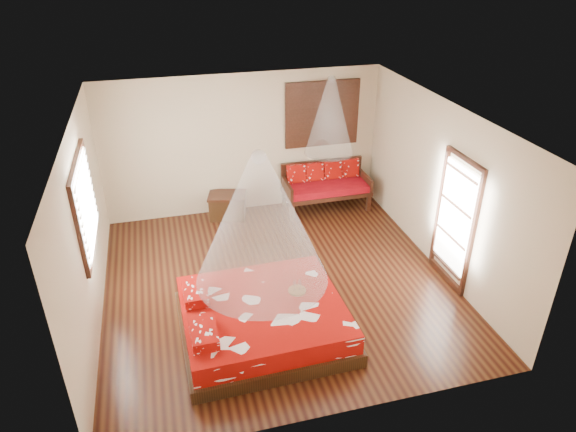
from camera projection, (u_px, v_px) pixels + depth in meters
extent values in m
cube|color=black|center=(278.00, 283.00, 8.43)|extent=(5.50, 5.50, 0.02)
cube|color=white|center=(276.00, 116.00, 7.09)|extent=(5.50, 5.50, 0.02)
cube|color=beige|center=(85.00, 230.00, 7.14)|extent=(0.02, 5.50, 2.80)
cube|color=beige|center=(441.00, 187.00, 8.38)|extent=(0.02, 5.50, 2.80)
cube|color=beige|center=(244.00, 144.00, 10.10)|extent=(5.50, 0.02, 2.80)
cube|color=beige|center=(339.00, 323.00, 5.42)|extent=(5.50, 0.02, 2.80)
cube|color=black|center=(264.00, 327.00, 7.31)|extent=(2.34, 2.12, 0.20)
cube|color=#910904|center=(263.00, 313.00, 7.19)|extent=(2.24, 2.02, 0.30)
cube|color=#910904|center=(204.00, 333.00, 6.50)|extent=(0.34, 0.61, 0.15)
cube|color=#910904|center=(195.00, 292.00, 7.24)|extent=(0.34, 0.61, 0.15)
cube|color=black|center=(292.00, 211.00, 10.18)|extent=(0.08, 0.08, 0.42)
cube|color=black|center=(369.00, 201.00, 10.55)|extent=(0.08, 0.08, 0.42)
cube|color=black|center=(284.00, 197.00, 10.74)|extent=(0.08, 0.08, 0.42)
cube|color=black|center=(357.00, 188.00, 11.11)|extent=(0.08, 0.08, 0.42)
cube|color=black|center=(326.00, 192.00, 10.56)|extent=(1.75, 0.78, 0.08)
cube|color=maroon|center=(326.00, 187.00, 10.51)|extent=(1.69, 0.72, 0.14)
cube|color=black|center=(321.00, 172.00, 10.72)|extent=(1.75, 0.06, 0.55)
cube|color=black|center=(287.00, 189.00, 10.30)|extent=(0.06, 0.78, 0.30)
cube|color=black|center=(365.00, 180.00, 10.67)|extent=(0.06, 0.78, 0.30)
cube|color=#910904|center=(296.00, 174.00, 10.45)|extent=(0.37, 0.19, 0.39)
cube|color=#910904|center=(314.00, 172.00, 10.54)|extent=(0.37, 0.19, 0.39)
cube|color=#910904|center=(332.00, 170.00, 10.63)|extent=(0.37, 0.19, 0.39)
cube|color=#910904|center=(350.00, 168.00, 10.71)|extent=(0.37, 0.19, 0.39)
cube|color=black|center=(228.00, 207.00, 10.30)|extent=(0.79, 0.65, 0.45)
cube|color=black|center=(227.00, 195.00, 10.18)|extent=(0.84, 0.70, 0.05)
cube|color=black|center=(322.00, 114.00, 10.19)|extent=(1.52, 0.06, 1.32)
cube|color=black|center=(322.00, 114.00, 10.18)|extent=(1.35, 0.04, 1.10)
cube|color=black|center=(85.00, 204.00, 7.17)|extent=(0.08, 1.74, 1.34)
cube|color=silver|center=(88.00, 204.00, 7.18)|extent=(0.04, 1.54, 1.10)
cube|color=black|center=(455.00, 223.00, 8.03)|extent=(0.08, 1.02, 2.16)
cube|color=white|center=(454.00, 218.00, 7.98)|extent=(0.03, 0.82, 1.70)
cylinder|color=brown|center=(297.00, 290.00, 7.38)|extent=(0.26, 0.26, 0.03)
cone|color=white|center=(261.00, 220.00, 6.47)|extent=(1.77, 1.77, 1.80)
cone|color=white|center=(330.00, 116.00, 9.74)|extent=(0.95, 0.95, 1.50)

